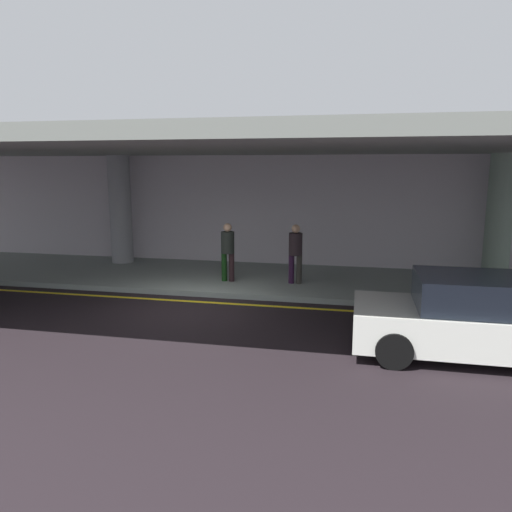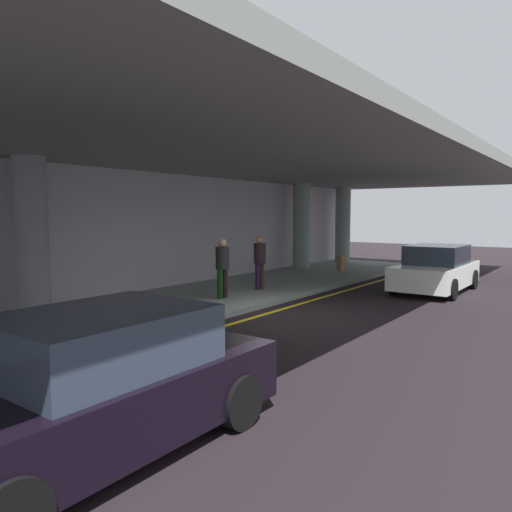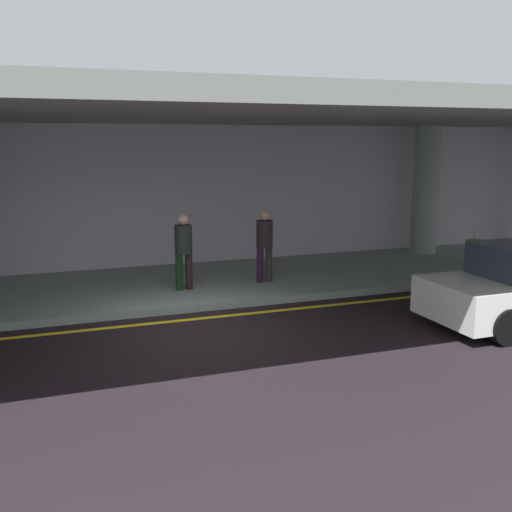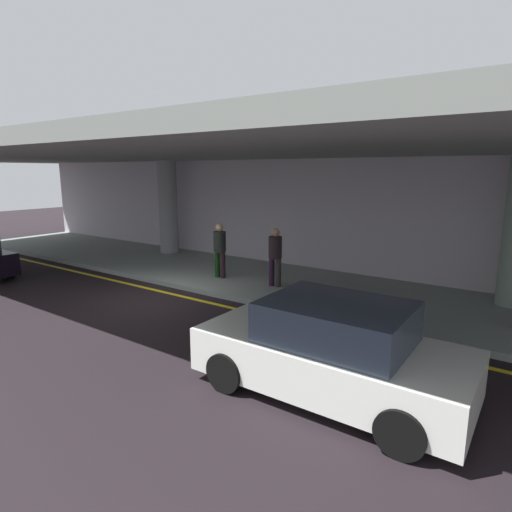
% 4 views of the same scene
% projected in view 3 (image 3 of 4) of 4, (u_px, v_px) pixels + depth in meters
% --- Properties ---
extents(ground_plane, '(60.00, 60.00, 0.00)m').
position_uv_depth(ground_plane, '(196.00, 328.00, 11.16)').
color(ground_plane, black).
extents(sidewalk, '(26.00, 4.20, 0.15)m').
position_uv_depth(sidewalk, '(162.00, 286.00, 14.01)').
color(sidewalk, gray).
rests_on(sidewalk, ground).
extents(lane_stripe_yellow, '(26.00, 0.14, 0.01)m').
position_uv_depth(lane_stripe_yellow, '(189.00, 320.00, 11.66)').
color(lane_stripe_yellow, yellow).
rests_on(lane_stripe_yellow, ground).
extents(support_column_left_mid, '(0.74, 0.74, 3.65)m').
position_uv_depth(support_column_left_mid, '(426.00, 190.00, 17.51)').
color(support_column_left_mid, gray).
rests_on(support_column_left_mid, sidewalk).
extents(ceiling_overhang, '(28.00, 13.20, 0.30)m').
position_uv_depth(ceiling_overhang, '(162.00, 114.00, 12.82)').
color(ceiling_overhang, gray).
rests_on(ceiling_overhang, support_column_far_left).
extents(terminal_back_wall, '(26.00, 0.30, 3.80)m').
position_uv_depth(terminal_back_wall, '(143.00, 199.00, 15.74)').
color(terminal_back_wall, '#BCB3BC').
rests_on(terminal_back_wall, ground).
extents(traveler_with_luggage, '(0.38, 0.38, 1.68)m').
position_uv_depth(traveler_with_luggage, '(265.00, 241.00, 13.99)').
color(traveler_with_luggage, '#29132D').
rests_on(traveler_with_luggage, sidewalk).
extents(person_waiting_for_ride, '(0.38, 0.38, 1.68)m').
position_uv_depth(person_waiting_for_ride, '(183.00, 247.00, 13.23)').
color(person_waiting_for_ride, black).
rests_on(person_waiting_for_ride, sidewalk).
extents(suitcase_upright_primary, '(0.36, 0.22, 0.90)m').
position_uv_depth(suitcase_upright_primary, '(473.00, 251.00, 16.37)').
color(suitcase_upright_primary, olive).
rests_on(suitcase_upright_primary, sidewalk).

